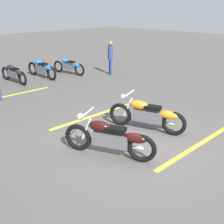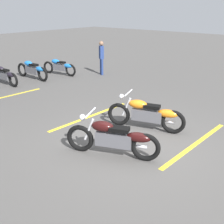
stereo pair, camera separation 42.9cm
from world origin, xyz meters
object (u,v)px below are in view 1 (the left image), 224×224
Objects in this scene: motorcycle_bright_foreground at (148,115)px; motorcycle_row_far_left at (69,66)px; motorcycle_row_left at (42,68)px; motorcycle_dark_foreground at (111,138)px; motorcycle_row_center at (14,73)px; bystander_near_row at (110,56)px.

motorcycle_row_far_left is at bearing -39.61° from motorcycle_bright_foreground.
motorcycle_row_left is (0.33, 1.38, 0.04)m from motorcycle_row_far_left.
motorcycle_dark_foreground is 7.81m from motorcycle_row_center.
bystander_near_row is (-1.90, -2.77, 0.47)m from motorcycle_row_left.
bystander_near_row is (5.37, -4.03, 0.47)m from motorcycle_bright_foreground.
motorcycle_dark_foreground is 1.25× the size of bystander_near_row.
motorcycle_row_left is at bearing 65.73° from motorcycle_row_far_left.
bystander_near_row reaches higher than motorcycle_row_left.
motorcycle_row_center is at bearing -35.61° from motorcycle_dark_foreground.
motorcycle_row_center is (0.47, 2.75, 0.00)m from motorcycle_row_far_left.
bystander_near_row is at bearing -118.54° from motorcycle_row_center.
motorcycle_row_center is at bearing 69.31° from motorcycle_row_far_left.
motorcycle_bright_foreground is 7.43m from motorcycle_row_far_left.
motorcycle_row_far_left is 2.79m from motorcycle_row_center.
motorcycle_dark_foreground reaches higher than motorcycle_row_left.
bystander_near_row is at bearing -126.99° from motorcycle_row_left.
motorcycle_dark_foreground is 0.94× the size of motorcycle_row_left.
motorcycle_row_far_left is 0.91× the size of motorcycle_row_left.
bystander_near_row reaches higher than motorcycle_bright_foreground.
motorcycle_row_far_left is (7.17, -4.36, -0.04)m from motorcycle_dark_foreground.
motorcycle_row_far_left is 1.22× the size of bystander_near_row.
motorcycle_row_far_left is at bearing 159.86° from bystander_near_row.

